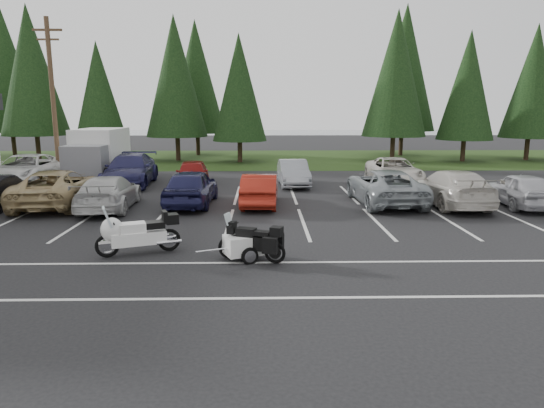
{
  "coord_description": "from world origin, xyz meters",
  "views": [
    {
      "loc": [
        1.71,
        -15.99,
        4.08
      ],
      "look_at": [
        2.03,
        -0.5,
        1.02
      ],
      "focal_mm": 32.0,
      "sensor_mm": 36.0,
      "label": 1
    }
  ],
  "objects_px": {
    "utility_pole": "(53,97)",
    "car_near_2": "(57,188)",
    "car_far_1": "(130,170)",
    "box_truck": "(96,154)",
    "car_far_0": "(26,170)",
    "car_far_3": "(293,173)",
    "car_near_4": "(191,187)",
    "car_near_5": "(260,190)",
    "adventure_motorcycle": "(251,238)",
    "car_near_6": "(385,187)",
    "touring_motorcycle": "(138,230)",
    "car_near_7": "(452,188)",
    "car_near_3": "(109,193)",
    "car_far_2": "(192,173)",
    "car_far_4": "(394,171)",
    "cargo_trailer": "(245,247)",
    "car_near_8": "(522,190)"
  },
  "relations": [
    {
      "from": "box_truck",
      "to": "car_far_4",
      "type": "distance_m",
      "value": 17.12
    },
    {
      "from": "utility_pole",
      "to": "car_near_3",
      "type": "xyz_separation_m",
      "value": [
        5.41,
        -8.29,
        -4.0
      ]
    },
    {
      "from": "car_far_2",
      "to": "car_far_4",
      "type": "relative_size",
      "value": 0.79
    },
    {
      "from": "car_near_2",
      "to": "car_near_4",
      "type": "bearing_deg",
      "value": 175.29
    },
    {
      "from": "car_far_4",
      "to": "utility_pole",
      "type": "bearing_deg",
      "value": 175.71
    },
    {
      "from": "car_far_3",
      "to": "box_truck",
      "type": "bearing_deg",
      "value": 163.98
    },
    {
      "from": "box_truck",
      "to": "car_near_7",
      "type": "distance_m",
      "value": 19.64
    },
    {
      "from": "utility_pole",
      "to": "box_truck",
      "type": "distance_m",
      "value": 3.85
    },
    {
      "from": "touring_motorcycle",
      "to": "car_far_4",
      "type": "bearing_deg",
      "value": 29.7
    },
    {
      "from": "utility_pole",
      "to": "car_far_0",
      "type": "xyz_separation_m",
      "value": [
        -1.09,
        -1.63,
        -3.88
      ]
    },
    {
      "from": "adventure_motorcycle",
      "to": "touring_motorcycle",
      "type": "bearing_deg",
      "value": -171.79
    },
    {
      "from": "car_far_1",
      "to": "cargo_trailer",
      "type": "height_order",
      "value": "car_far_1"
    },
    {
      "from": "car_far_2",
      "to": "car_near_8",
      "type": "bearing_deg",
      "value": -26.15
    },
    {
      "from": "car_near_5",
      "to": "car_far_3",
      "type": "bearing_deg",
      "value": -105.6
    },
    {
      "from": "car_near_2",
      "to": "car_near_4",
      "type": "distance_m",
      "value": 5.67
    },
    {
      "from": "car_far_0",
      "to": "car_near_3",
      "type": "bearing_deg",
      "value": -48.08
    },
    {
      "from": "car_near_3",
      "to": "car_far_2",
      "type": "height_order",
      "value": "car_near_3"
    },
    {
      "from": "car_near_8",
      "to": "car_far_0",
      "type": "relative_size",
      "value": 0.72
    },
    {
      "from": "car_near_4",
      "to": "adventure_motorcycle",
      "type": "distance_m",
      "value": 8.29
    },
    {
      "from": "car_near_2",
      "to": "car_far_4",
      "type": "xyz_separation_m",
      "value": [
        15.95,
        5.82,
        -0.06
      ]
    },
    {
      "from": "car_far_4",
      "to": "cargo_trailer",
      "type": "relative_size",
      "value": 3.4
    },
    {
      "from": "adventure_motorcycle",
      "to": "car_near_5",
      "type": "bearing_deg",
      "value": 108.73
    },
    {
      "from": "touring_motorcycle",
      "to": "car_near_6",
      "type": "bearing_deg",
      "value": 19.09
    },
    {
      "from": "car_near_8",
      "to": "car_far_3",
      "type": "distance_m",
      "value": 10.97
    },
    {
      "from": "car_near_7",
      "to": "adventure_motorcycle",
      "type": "bearing_deg",
      "value": 41.12
    },
    {
      "from": "utility_pole",
      "to": "touring_motorcycle",
      "type": "bearing_deg",
      "value": -60.76
    },
    {
      "from": "car_near_2",
      "to": "car_far_1",
      "type": "bearing_deg",
      "value": -110.95
    },
    {
      "from": "car_near_4",
      "to": "car_near_7",
      "type": "bearing_deg",
      "value": -179.27
    },
    {
      "from": "box_truck",
      "to": "car_far_0",
      "type": "relative_size",
      "value": 0.95
    },
    {
      "from": "car_near_5",
      "to": "touring_motorcycle",
      "type": "bearing_deg",
      "value": 66.72
    },
    {
      "from": "car_near_6",
      "to": "touring_motorcycle",
      "type": "distance_m",
      "value": 11.49
    },
    {
      "from": "utility_pole",
      "to": "car_near_2",
      "type": "height_order",
      "value": "utility_pole"
    },
    {
      "from": "touring_motorcycle",
      "to": "car_near_3",
      "type": "bearing_deg",
      "value": 93.15
    },
    {
      "from": "car_near_6",
      "to": "car_far_0",
      "type": "relative_size",
      "value": 0.92
    },
    {
      "from": "utility_pole",
      "to": "touring_motorcycle",
      "type": "relative_size",
      "value": 3.44
    },
    {
      "from": "box_truck",
      "to": "car_near_5",
      "type": "xyz_separation_m",
      "value": [
        9.61,
        -8.1,
        -0.76
      ]
    },
    {
      "from": "car_far_2",
      "to": "car_far_4",
      "type": "bearing_deg",
      "value": -1.28
    },
    {
      "from": "car_near_8",
      "to": "car_near_2",
      "type": "bearing_deg",
      "value": 3.2
    },
    {
      "from": "adventure_motorcycle",
      "to": "car_far_2",
      "type": "bearing_deg",
      "value": 124.96
    },
    {
      "from": "box_truck",
      "to": "cargo_trailer",
      "type": "xyz_separation_m",
      "value": [
        9.22,
        -15.71,
        -1.1
      ]
    },
    {
      "from": "car_near_4",
      "to": "car_far_3",
      "type": "relative_size",
      "value": 1.1
    },
    {
      "from": "car_near_7",
      "to": "car_far_3",
      "type": "distance_m",
      "value": 8.5
    },
    {
      "from": "car_near_4",
      "to": "car_near_5",
      "type": "relative_size",
      "value": 1.11
    },
    {
      "from": "cargo_trailer",
      "to": "car_near_4",
      "type": "bearing_deg",
      "value": 85.7
    },
    {
      "from": "car_near_4",
      "to": "car_far_1",
      "type": "xyz_separation_m",
      "value": [
        -4.07,
        5.55,
        0.05
      ]
    },
    {
      "from": "car_near_2",
      "to": "car_far_2",
      "type": "height_order",
      "value": "car_near_2"
    },
    {
      "from": "car_near_2",
      "to": "car_far_3",
      "type": "height_order",
      "value": "car_near_2"
    },
    {
      "from": "car_near_5",
      "to": "car_far_0",
      "type": "bearing_deg",
      "value": -22.58
    },
    {
      "from": "box_truck",
      "to": "car_far_0",
      "type": "height_order",
      "value": "box_truck"
    },
    {
      "from": "car_far_1",
      "to": "adventure_motorcycle",
      "type": "relative_size",
      "value": 2.65
    }
  ]
}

